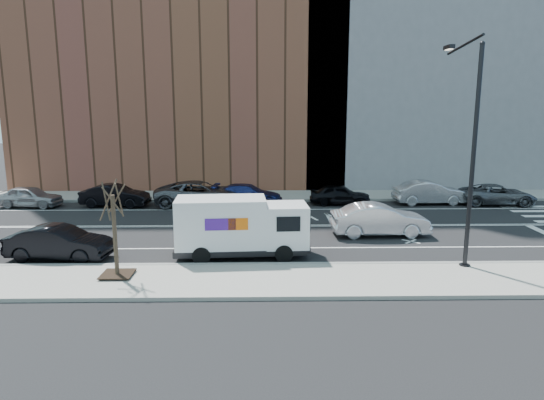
{
  "coord_description": "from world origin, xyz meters",
  "views": [
    {
      "loc": [
        -1.31,
        -26.38,
        6.68
      ],
      "look_at": [
        -0.84,
        0.4,
        1.4
      ],
      "focal_mm": 32.0,
      "sensor_mm": 36.0,
      "label": 1
    }
  ],
  "objects_px": {
    "fedex_van": "(240,226)",
    "far_parked_b": "(115,196)",
    "driving_sedan": "(380,220)",
    "far_parked_a": "(30,197)"
  },
  "relations": [
    {
      "from": "fedex_van",
      "to": "driving_sedan",
      "type": "distance_m",
      "value": 7.89
    },
    {
      "from": "fedex_van",
      "to": "far_parked_b",
      "type": "distance_m",
      "value": 14.19
    },
    {
      "from": "fedex_van",
      "to": "far_parked_a",
      "type": "height_order",
      "value": "fedex_van"
    },
    {
      "from": "fedex_van",
      "to": "far_parked_b",
      "type": "xyz_separation_m",
      "value": [
        -8.86,
        11.06,
        -0.67
      ]
    },
    {
      "from": "far_parked_b",
      "to": "driving_sedan",
      "type": "distance_m",
      "value": 17.61
    },
    {
      "from": "fedex_van",
      "to": "far_parked_a",
      "type": "distance_m",
      "value": 18.18
    },
    {
      "from": "fedex_van",
      "to": "far_parked_b",
      "type": "relative_size",
      "value": 1.34
    },
    {
      "from": "fedex_van",
      "to": "driving_sedan",
      "type": "relative_size",
      "value": 1.2
    },
    {
      "from": "driving_sedan",
      "to": "far_parked_b",
      "type": "bearing_deg",
      "value": 62.88
    },
    {
      "from": "fedex_van",
      "to": "driving_sedan",
      "type": "xyz_separation_m",
      "value": [
        7.05,
        3.51,
        -0.59
      ]
    }
  ]
}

